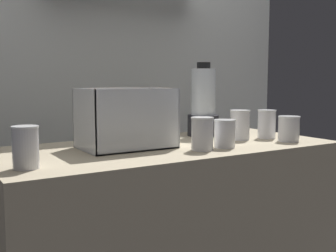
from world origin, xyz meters
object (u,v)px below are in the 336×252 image
at_px(juice_cup_orange_far_right, 267,125).
at_px(juice_cup_beet_right, 240,127).
at_px(blender_pitcher, 203,106).
at_px(juice_cup_beet_middle, 225,135).
at_px(juice_cup_pomegranate_far_left, 26,149).
at_px(juice_cup_orange_rightmost, 289,130).
at_px(juice_cup_carrot_left, 202,136).
at_px(carrot_display_bin, 127,129).

bearing_deg(juice_cup_orange_far_right, juice_cup_beet_right, 168.53).
bearing_deg(blender_pitcher, juice_cup_beet_middle, -112.37).
distance_m(juice_cup_beet_right, juice_cup_orange_far_right, 0.14).
bearing_deg(juice_cup_pomegranate_far_left, juice_cup_beet_right, 7.65).
distance_m(blender_pitcher, juice_cup_pomegranate_far_left, 0.97).
height_order(juice_cup_beet_right, juice_cup_orange_rightmost, juice_cup_beet_right).
distance_m(juice_cup_pomegranate_far_left, juice_cup_carrot_left, 0.65).
relative_size(juice_cup_pomegranate_far_left, juice_cup_beet_right, 0.98).
xyz_separation_m(blender_pitcher, juice_cup_orange_rightmost, (0.21, -0.35, -0.10)).
bearing_deg(juice_cup_orange_rightmost, juice_cup_carrot_left, 178.94).
xyz_separation_m(blender_pitcher, juice_cup_beet_middle, (-0.14, -0.33, -0.09)).
bearing_deg(juice_cup_carrot_left, juice_cup_orange_far_right, 14.11).
distance_m(juice_cup_carrot_left, juice_cup_orange_far_right, 0.46).
bearing_deg(juice_cup_orange_rightmost, blender_pitcher, 121.21).
bearing_deg(juice_cup_beet_middle, juice_cup_carrot_left, -176.36).
height_order(juice_cup_pomegranate_far_left, juice_cup_beet_middle, juice_cup_pomegranate_far_left).
distance_m(juice_cup_pomegranate_far_left, juice_cup_beet_right, 0.97).
distance_m(blender_pitcher, juice_cup_orange_rightmost, 0.42).
relative_size(blender_pitcher, juice_cup_pomegranate_far_left, 2.67).
bearing_deg(juice_cup_beet_middle, juice_cup_orange_rightmost, -2.62).
height_order(juice_cup_carrot_left, juice_cup_beet_middle, juice_cup_carrot_left).
height_order(juice_cup_beet_right, juice_cup_orange_far_right, juice_cup_beet_right).
bearing_deg(juice_cup_carrot_left, juice_cup_orange_rightmost, -1.06).
bearing_deg(blender_pitcher, juice_cup_carrot_left, -126.65).
bearing_deg(juice_cup_beet_right, juice_cup_pomegranate_far_left, -172.35).
bearing_deg(blender_pitcher, juice_cup_orange_rightmost, -58.79).
height_order(carrot_display_bin, juice_cup_orange_far_right, carrot_display_bin).
xyz_separation_m(carrot_display_bin, juice_cup_orange_far_right, (0.67, -0.10, -0.02)).
distance_m(juice_cup_carrot_left, juice_cup_beet_right, 0.34).
bearing_deg(juice_cup_pomegranate_far_left, juice_cup_orange_rightmost, -1.02).
xyz_separation_m(juice_cup_beet_middle, juice_cup_beet_right, (0.20, 0.13, 0.01)).
bearing_deg(juice_cup_beet_middle, blender_pitcher, 67.63).
distance_m(carrot_display_bin, juice_cup_beet_right, 0.53).
bearing_deg(blender_pitcher, juice_cup_beet_right, -73.26).
bearing_deg(carrot_display_bin, juice_cup_orange_rightmost, -17.68).
height_order(carrot_display_bin, juice_cup_pomegranate_far_left, carrot_display_bin).
bearing_deg(juice_cup_orange_far_right, blender_pitcher, 131.10).
height_order(juice_cup_beet_middle, juice_cup_orange_rightmost, same).
bearing_deg(juice_cup_carrot_left, juice_cup_pomegranate_far_left, 179.01).
height_order(juice_cup_pomegranate_far_left, juice_cup_orange_far_right, same).
height_order(carrot_display_bin, blender_pitcher, blender_pitcher).
xyz_separation_m(blender_pitcher, juice_cup_orange_far_right, (0.20, -0.23, -0.08)).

